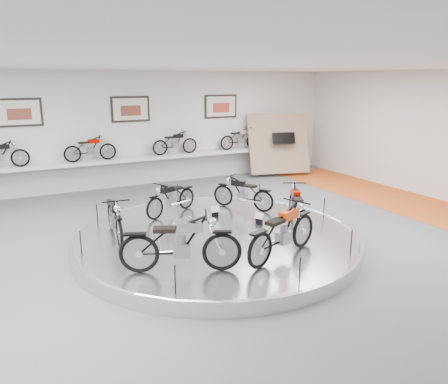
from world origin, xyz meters
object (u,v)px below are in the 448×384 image
bike_a (243,193)px  bike_d (181,243)px  display_platform (217,240)px  bike_b (171,198)px  shelf (135,159)px  bike_e (283,231)px  bike_f (296,207)px  bike_c (114,217)px

bike_a → bike_d: 4.19m
display_platform → bike_a: bearing=43.6°
bike_d → bike_a: bearing=68.5°
display_platform → bike_b: bike_b is taller
shelf → bike_e: bearing=-86.3°
shelf → bike_f: 7.08m
shelf → bike_d: 8.07m
shelf → bike_d: size_ratio=5.90×
shelf → bike_a: (1.49, -4.98, -0.25)m
display_platform → bike_c: bike_c is taller
bike_a → bike_c: (-3.60, -0.64, 0.03)m
bike_a → bike_d: (-2.97, -2.95, 0.10)m
bike_a → shelf: bearing=-16.7°
shelf → bike_e: bike_e is taller
bike_c → bike_b: bearing=127.5°
bike_d → shelf: bearing=103.1°
bike_c → bike_a: bearing=105.5°
bike_e → bike_f: 1.93m
bike_a → bike_c: 3.65m
bike_b → shelf: bearing=-120.8°
bike_f → bike_b: bearing=73.0°
bike_c → bike_e: 3.70m
bike_b → bike_c: bearing=6.2°
shelf → bike_b: bearing=-94.9°
display_platform → bike_f: size_ratio=3.83×
bike_b → bike_c: bike_c is taller
display_platform → bike_c: size_ratio=3.93×
display_platform → shelf: 6.46m
bike_f → bike_a: bearing=40.0°
display_platform → shelf: (0.00, 6.40, 0.85)m
display_platform → bike_c: (-2.11, 0.78, 0.63)m
bike_f → shelf: bearing=43.5°
display_platform → bike_d: size_ratio=3.43×
bike_c → bike_d: (0.62, -2.31, 0.07)m
display_platform → bike_b: (-0.39, 1.86, 0.59)m
bike_f → bike_c: bearing=101.3°
bike_a → bike_b: bike_a is taller
display_platform → bike_d: bike_d is taller
bike_b → bike_c: size_ratio=0.91×
bike_e → shelf: bearing=73.4°
bike_e → bike_f: size_ratio=1.08×
bike_d → display_platform: bearing=69.6°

